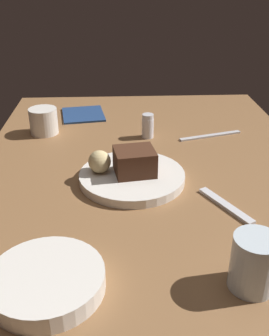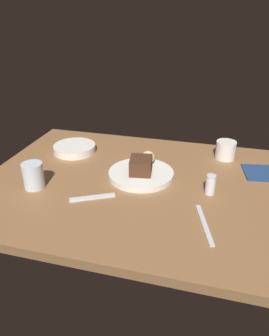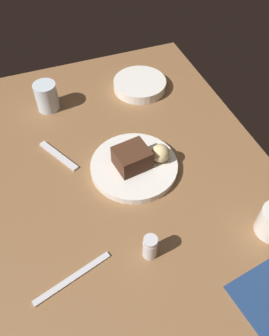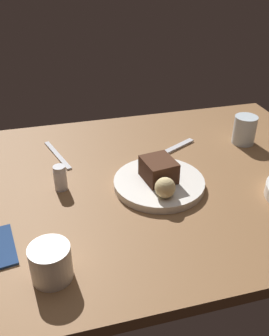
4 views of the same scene
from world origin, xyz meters
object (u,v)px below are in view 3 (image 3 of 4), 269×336
water_glass (47,97)px  side_bowl (140,85)px  butter_knife (73,278)px  salt_shaker (150,247)px  dessert_plate (134,166)px  bread_roll (160,153)px  dessert_spoon (59,156)px  chocolate_cake_slice (132,158)px

water_glass → side_bowl: size_ratio=0.51×
butter_knife → salt_shaker: bearing=-17.7°
water_glass → dessert_plate: bearing=-153.5°
water_glass → bread_roll: bearing=-145.3°
salt_shaker → dessert_spoon: (36.97, 13.16, -3.04)cm
dessert_plate → chocolate_cake_slice: chocolate_cake_slice is taller
bread_roll → dessert_spoon: (12.74, 25.95, -4.26)cm
side_bowl → butter_knife: 69.18cm
salt_shaker → chocolate_cake_slice: bearing=-11.1°
chocolate_cake_slice → dessert_spoon: (11.85, 18.08, -4.54)cm
salt_shaker → butter_knife: (0.45, 18.05, -3.14)cm
dessert_spoon → salt_shaker: bearing=171.7°
bread_roll → side_bowl: bread_roll is taller
salt_shaker → side_bowl: bearing=-18.9°
chocolate_cake_slice → water_glass: 37.71cm
chocolate_cake_slice → dessert_spoon: 22.09cm
dessert_plate → salt_shaker: salt_shaker is taller
water_glass → butter_knife: 59.21cm
water_glass → side_bowl: water_glass is taller
butter_knife → side_bowl: bearing=40.4°
salt_shaker → bread_roll: bearing=-27.8°
dessert_plate → dessert_spoon: (11.81, 18.68, -0.67)cm
water_glass → butter_knife: (-58.67, 6.68, -4.28)cm
dessert_plate → butter_knife: (-24.71, 23.58, -0.77)cm
bread_roll → chocolate_cake_slice: bearing=83.5°
bread_roll → side_bowl: size_ratio=0.29×
side_bowl → dessert_spoon: side_bowl is taller
dessert_spoon → butter_knife: (-36.52, 4.90, -0.10)cm
butter_knife → dessert_spoon: bearing=66.1°
bread_roll → water_glass: 42.45cm
bread_roll → salt_shaker: size_ratio=0.75×
bread_roll → butter_knife: bearing=127.6°
butter_knife → water_glass: bearing=67.2°
bread_roll → water_glass: water_glass is taller
dessert_plate → water_glass: (33.96, 16.90, 3.51)cm
chocolate_cake_slice → dessert_spoon: chocolate_cake_slice is taller
chocolate_cake_slice → side_bowl: size_ratio=0.49×
chocolate_cake_slice → water_glass: size_ratio=0.97×
chocolate_cake_slice → dessert_plate: bearing=-85.6°
water_glass → side_bowl: (-0.87, -31.31, -2.96)cm
dessert_spoon → side_bowl: bearing=-85.1°
chocolate_cake_slice → salt_shaker: 25.64cm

